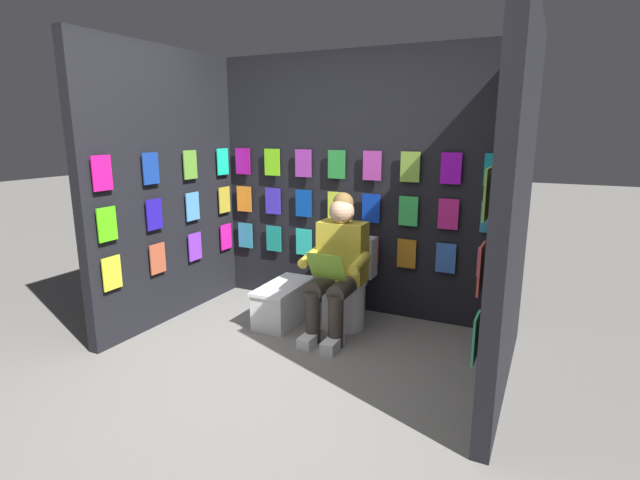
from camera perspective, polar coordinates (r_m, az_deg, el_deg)
name	(u,v)px	position (r m, az deg, el deg)	size (l,w,h in m)	color
ground_plane	(248,397)	(3.34, -8.48, -17.86)	(30.00, 30.00, 0.00)	gray
display_wall_back	(357,185)	(4.54, 4.39, 6.47)	(2.89, 0.14, 2.40)	black
display_wall_left	(514,212)	(3.29, 21.92, 3.14)	(0.14, 1.80, 2.40)	black
display_wall_right	(166,188)	(4.52, -17.74, 5.89)	(0.14, 1.80, 2.40)	black
toilet	(347,288)	(4.31, 3.18, -5.71)	(0.41, 0.56, 0.77)	white
person_reading	(337,265)	(4.02, 2.03, -2.96)	(0.53, 0.69, 1.19)	gold
comic_longbox_near	(284,303)	(4.40, -4.28, -7.38)	(0.34, 0.69, 0.35)	silver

